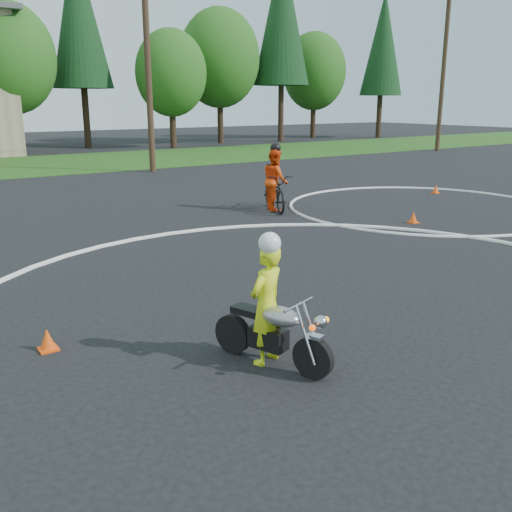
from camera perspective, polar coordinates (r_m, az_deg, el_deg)
ground at (r=7.50m, az=23.69°, el=-11.03°), size 120.00×120.00×0.00m
grass_strip at (r=31.12m, az=-23.45°, el=8.22°), size 120.00×10.00×0.02m
course_markings at (r=11.62m, az=11.41°, el=-0.78°), size 19.05×19.05×0.12m
primary_motorcycle at (r=7.00m, az=1.76°, el=-7.62°), size 0.75×1.65×0.90m
rider_primary_grp at (r=6.96m, az=1.08°, el=-4.51°), size 0.64×0.53×1.67m
rider_second_grp at (r=17.00m, az=1.93°, el=6.94°), size 1.42×2.19×1.99m
traffic_cones at (r=12.25m, az=23.67°, el=-0.34°), size 19.80×12.88×0.30m
treeline at (r=43.40m, az=-6.08°, el=19.76°), size 38.20×8.10×14.52m
utility_poles at (r=26.80m, az=-10.82°, el=19.38°), size 41.60×1.12×10.00m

